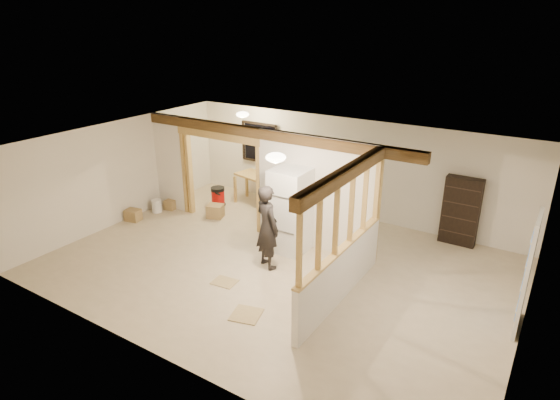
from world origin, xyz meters
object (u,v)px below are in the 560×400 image
Objects in this scene: work_table at (258,190)px; refrigerator at (290,211)px; woman at (267,227)px; shop_vac at (218,196)px; bookshelf at (461,211)px.

refrigerator is at bearing -29.27° from work_table.
refrigerator reaches higher than woman.
refrigerator is at bearing -21.46° from shop_vac.
refrigerator is at bearing -65.85° from woman.
refrigerator is 2.89m from work_table.
refrigerator is 1.44× the size of work_table.
refrigerator is 1.18× the size of bookshelf.
bookshelf reaches higher than shop_vac.
refrigerator is 3.26m from shop_vac.
shop_vac is at bearing -128.09° from work_table.
shop_vac is (-0.84, -0.70, -0.14)m from work_table.
bookshelf is at bearing 37.09° from refrigerator.
woman reaches higher than shop_vac.
work_table is at bearing 138.73° from refrigerator.
work_table is at bearing 39.91° from shop_vac.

